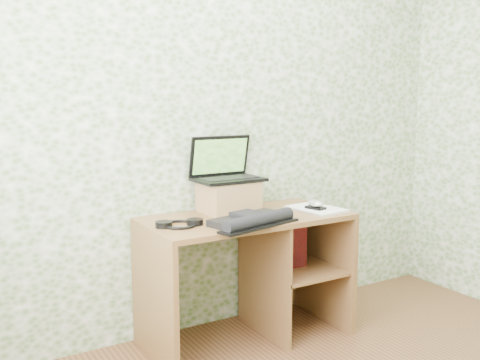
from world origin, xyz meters
TOP-DOWN VIEW (x-y plane):
  - wall_back at (0.00, 1.75)m, footprint 3.50×0.00m
  - desk at (0.08, 1.47)m, footprint 1.20×0.60m
  - riser at (-0.04, 1.58)m, footprint 0.32×0.27m
  - laptop at (-0.04, 1.63)m, footprint 0.40×0.28m
  - keyboard at (-0.08, 1.24)m, footprint 0.53×0.37m
  - headphones at (-0.44, 1.41)m, footprint 0.26×0.22m
  - notepad at (0.45, 1.35)m, footprint 0.27×0.36m
  - mouse at (0.42, 1.33)m, footprint 0.10×0.14m
  - pen at (0.51, 1.44)m, footprint 0.06×0.15m
  - red_box at (0.30, 1.44)m, footprint 0.24×0.10m

SIDE VIEW (x-z plane):
  - desk at x=0.08m, z-range 0.11..0.86m
  - red_box at x=0.30m, z-range 0.39..0.67m
  - notepad at x=0.45m, z-range 0.75..0.77m
  - headphones at x=-0.44m, z-range 0.75..0.78m
  - pen at x=0.51m, z-range 0.77..0.77m
  - keyboard at x=-0.08m, z-range 0.74..0.81m
  - mouse at x=0.42m, z-range 0.77..0.81m
  - riser at x=-0.04m, z-range 0.75..0.94m
  - laptop at x=-0.04m, z-range 0.87..1.13m
  - wall_back at x=0.00m, z-range -0.45..3.05m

